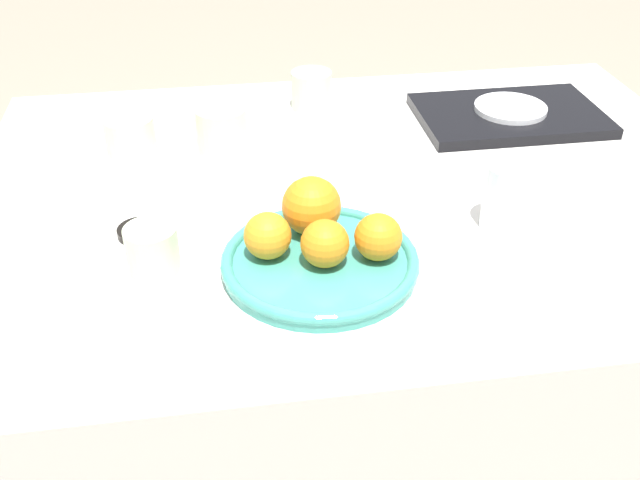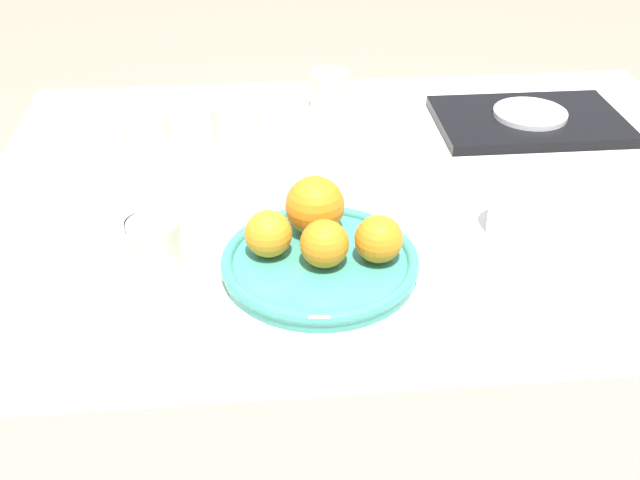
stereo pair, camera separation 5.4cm
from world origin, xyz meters
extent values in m
cube|color=silver|center=(0.00, 0.00, 0.37)|extent=(1.26, 0.92, 0.73)
cylinder|color=teal|center=(-0.11, -0.23, 0.74)|extent=(0.26, 0.26, 0.02)
torus|color=teal|center=(-0.11, -0.23, 0.75)|extent=(0.27, 0.27, 0.02)
sphere|color=orange|center=(-0.11, -0.15, 0.79)|extent=(0.08, 0.08, 0.08)
sphere|color=orange|center=(-0.10, -0.24, 0.78)|extent=(0.06, 0.06, 0.06)
sphere|color=orange|center=(-0.03, -0.23, 0.78)|extent=(0.06, 0.06, 0.06)
sphere|color=orange|center=(-0.17, -0.21, 0.78)|extent=(0.06, 0.06, 0.06)
cylinder|color=silver|center=(0.18, -0.16, 0.78)|extent=(0.08, 0.08, 0.10)
cube|color=black|center=(0.33, 0.20, 0.74)|extent=(0.34, 0.22, 0.02)
cylinder|color=white|center=(0.33, 0.20, 0.76)|extent=(0.14, 0.14, 0.01)
cylinder|color=beige|center=(-0.38, 0.18, 0.76)|extent=(0.09, 0.09, 0.06)
cylinder|color=beige|center=(-0.33, -0.18, 0.76)|extent=(0.07, 0.07, 0.06)
cylinder|color=beige|center=(-0.22, 0.16, 0.77)|extent=(0.09, 0.09, 0.08)
cylinder|color=beige|center=(-0.04, 0.32, 0.77)|extent=(0.08, 0.08, 0.07)
cube|color=silver|center=(0.33, -0.11, 0.74)|extent=(0.10, 0.12, 0.01)
cylinder|color=black|center=(-0.35, -0.10, 0.74)|extent=(0.07, 0.07, 0.01)
camera|label=1|loc=(-0.23, -1.04, 1.33)|focal=42.00mm
camera|label=2|loc=(-0.18, -1.05, 1.33)|focal=42.00mm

